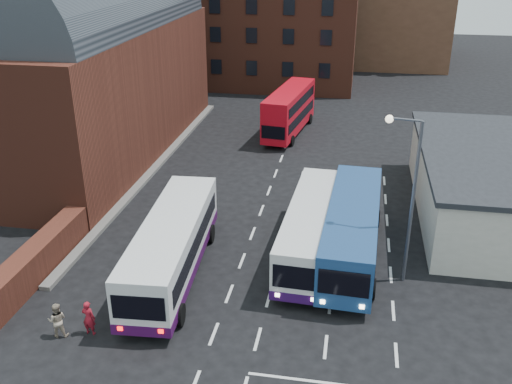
% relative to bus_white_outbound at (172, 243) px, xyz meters
% --- Properties ---
extents(ground, '(180.00, 180.00, 0.00)m').
position_rel_bus_white_outbound_xyz_m(ground, '(3.27, -3.64, -1.87)').
color(ground, black).
extents(railway_station, '(12.00, 28.00, 16.00)m').
position_rel_bus_white_outbound_xyz_m(railway_station, '(-12.23, 17.36, 5.77)').
color(railway_station, '#602B1E').
rests_on(railway_station, ground).
extents(forecourt_wall, '(1.20, 10.00, 1.80)m').
position_rel_bus_white_outbound_xyz_m(forecourt_wall, '(-6.93, -1.64, -0.97)').
color(forecourt_wall, '#602B1E').
rests_on(forecourt_wall, ground).
extents(cream_building, '(10.40, 16.40, 4.25)m').
position_rel_bus_white_outbound_xyz_m(cream_building, '(18.27, 10.36, 0.29)').
color(cream_building, beige).
rests_on(cream_building, ground).
extents(brick_terrace, '(22.00, 10.00, 11.00)m').
position_rel_bus_white_outbound_xyz_m(brick_terrace, '(-2.73, 42.36, 3.63)').
color(brick_terrace, brown).
rests_on(brick_terrace, ground).
extents(castle_keep, '(22.00, 22.00, 12.00)m').
position_rel_bus_white_outbound_xyz_m(castle_keep, '(9.27, 62.36, 4.13)').
color(castle_keep, brown).
rests_on(castle_keep, ground).
extents(bus_white_outbound, '(3.54, 11.76, 3.17)m').
position_rel_bus_white_outbound_xyz_m(bus_white_outbound, '(0.00, 0.00, 0.00)').
color(bus_white_outbound, silver).
rests_on(bus_white_outbound, ground).
extents(bus_white_inbound, '(3.15, 11.06, 2.99)m').
position_rel_bus_white_outbound_xyz_m(bus_white_inbound, '(6.90, 3.33, -0.11)').
color(bus_white_inbound, silver).
rests_on(bus_white_inbound, ground).
extents(bus_blue, '(3.32, 11.72, 3.17)m').
position_rel_bus_white_outbound_xyz_m(bus_blue, '(9.10, 3.40, 0.00)').
color(bus_blue, navy).
rests_on(bus_blue, ground).
extents(bus_red_double, '(3.64, 10.19, 3.99)m').
position_rel_bus_white_outbound_xyz_m(bus_red_double, '(3.05, 24.42, 0.25)').
color(bus_red_double, red).
rests_on(bus_red_double, ground).
extents(street_lamp, '(1.75, 0.54, 8.70)m').
position_rel_bus_white_outbound_xyz_m(street_lamp, '(11.57, 1.62, 3.38)').
color(street_lamp, '#585B65').
rests_on(street_lamp, ground).
extents(pedestrian_red, '(0.65, 0.46, 1.69)m').
position_rel_bus_white_outbound_xyz_m(pedestrian_red, '(-2.19, -5.35, -1.02)').
color(pedestrian_red, maroon).
rests_on(pedestrian_red, ground).
extents(pedestrian_beige, '(0.96, 0.83, 1.68)m').
position_rel_bus_white_outbound_xyz_m(pedestrian_beige, '(-3.48, -5.75, -1.03)').
color(pedestrian_beige, tan).
rests_on(pedestrian_beige, ground).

